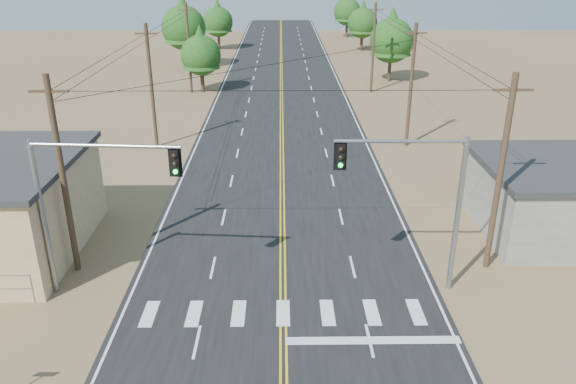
{
  "coord_description": "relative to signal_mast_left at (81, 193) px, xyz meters",
  "views": [
    {
      "loc": [
        -0.05,
        -13.07,
        14.86
      ],
      "look_at": [
        0.29,
        13.71,
        3.5
      ],
      "focal_mm": 35.0,
      "sensor_mm": 36.0,
      "label": 1
    }
  ],
  "objects": [
    {
      "name": "utility_pole_right_near",
      "position": [
        19.41,
        2.17,
        -0.05
      ],
      "size": [
        1.8,
        0.3,
        10.0
      ],
      "color": "#4C3826",
      "rests_on": "ground"
    },
    {
      "name": "signal_mast_left",
      "position": [
        0.0,
        0.0,
        0.0
      ],
      "size": [
        6.72,
        0.93,
        7.58
      ],
      "rotation": [
        0.0,
        0.0,
        -0.08
      ],
      "color": "gray",
      "rests_on": "ground"
    },
    {
      "name": "utility_pole_left_far",
      "position": [
        -1.59,
        42.17,
        -0.05
      ],
      "size": [
        1.8,
        0.3,
        10.0
      ],
      "color": "#4C3826",
      "rests_on": "ground"
    },
    {
      "name": "utility_pole_right_mid",
      "position": [
        19.41,
        22.17,
        -0.05
      ],
      "size": [
        1.8,
        0.3,
        10.0
      ],
      "color": "#4C3826",
      "rests_on": "ground"
    },
    {
      "name": "tree_right_near",
      "position": [
        22.59,
        48.21,
        0.4
      ],
      "size": [
        5.46,
        5.46,
        9.1
      ],
      "color": "#3F2D1E",
      "rests_on": "ground"
    },
    {
      "name": "tree_left_far",
      "position": [
        -1.59,
        74.4,
        -0.15
      ],
      "size": [
        4.92,
        4.92,
        8.19
      ],
      "color": "#3F2D1E",
      "rests_on": "ground"
    },
    {
      "name": "tree_left_mid",
      "position": [
        -4.54,
        57.38,
        0.99
      ],
      "size": [
        6.04,
        6.04,
        10.06
      ],
      "color": "#3F2D1E",
      "rests_on": "ground"
    },
    {
      "name": "tree_right_far",
      "position": [
        21.68,
        89.46,
        0.08
      ],
      "size": [
        5.15,
        5.15,
        8.58
      ],
      "color": "#3F2D1E",
      "rests_on": "ground"
    },
    {
      "name": "signal_mast_right",
      "position": [
        15.25,
        0.19,
        -0.04
      ],
      "size": [
        5.9,
        0.45,
        7.62
      ],
      "rotation": [
        0.0,
        0.0,
        -0.02
      ],
      "color": "gray",
      "rests_on": "ground"
    },
    {
      "name": "utility_pole_right_far",
      "position": [
        19.41,
        42.17,
        -0.05
      ],
      "size": [
        1.8,
        0.3,
        10.0
      ],
      "color": "#4C3826",
      "rests_on": "ground"
    },
    {
      "name": "tree_right_mid",
      "position": [
        22.33,
        72.62,
        -0.18
      ],
      "size": [
        4.89,
        4.89,
        8.15
      ],
      "color": "#3F2D1E",
      "rests_on": "ground"
    },
    {
      "name": "utility_pole_left_mid",
      "position": [
        -1.59,
        22.17,
        -0.05
      ],
      "size": [
        1.8,
        0.3,
        10.0
      ],
      "color": "#4C3826",
      "rests_on": "ground"
    },
    {
      "name": "utility_pole_left_near",
      "position": [
        -1.59,
        2.17,
        -0.05
      ],
      "size": [
        1.8,
        0.3,
        10.0
      ],
      "color": "#4C3826",
      "rests_on": "ground"
    },
    {
      "name": "road",
      "position": [
        8.91,
        20.17,
        -5.15
      ],
      "size": [
        15.0,
        200.0,
        0.02
      ],
      "primitive_type": "cube",
      "color": "black",
      "rests_on": "ground"
    },
    {
      "name": "tree_left_near",
      "position": [
        -0.3,
        42.44,
        -0.47
      ],
      "size": [
        4.6,
        4.6,
        7.67
      ],
      "color": "#3F2D1E",
      "rests_on": "ground"
    }
  ]
}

